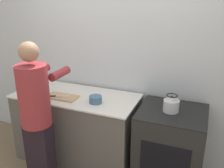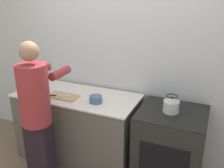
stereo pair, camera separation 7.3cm
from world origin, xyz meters
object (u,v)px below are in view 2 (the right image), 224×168
object	(u,v)px
cutting_board	(63,96)
canister_jar	(36,83)
knife	(59,96)
oven	(169,148)
person	(37,112)
bowl_prep	(96,99)
kettle	(171,105)

from	to	relation	value
cutting_board	canister_jar	world-z (taller)	canister_jar
knife	canister_jar	xyz separation A→B (m)	(-0.45, 0.15, 0.05)
oven	canister_jar	distance (m)	1.84
knife	canister_jar	world-z (taller)	canister_jar
person	knife	xyz separation A→B (m)	(-0.02, 0.42, 0.02)
knife	bowl_prep	world-z (taller)	bowl_prep
person	knife	bearing A→B (deg)	92.67
oven	canister_jar	bearing A→B (deg)	179.74
oven	knife	distance (m)	1.41
knife	canister_jar	bearing A→B (deg)	138.74
oven	person	world-z (taller)	person
oven	person	size ratio (longest dim) A/B	0.55
person	cutting_board	bearing A→B (deg)	87.02
oven	kettle	world-z (taller)	kettle
knife	oven	bearing A→B (deg)	-17.06
person	bowl_prep	distance (m)	0.65
person	kettle	bearing A→B (deg)	23.17
cutting_board	knife	bearing A→B (deg)	-150.43
bowl_prep	cutting_board	bearing A→B (deg)	-178.11
knife	bowl_prep	distance (m)	0.48
bowl_prep	canister_jar	size ratio (longest dim) A/B	0.98
knife	kettle	bearing A→B (deg)	-17.52
canister_jar	knife	bearing A→B (deg)	-18.20
cutting_board	kettle	xyz separation A→B (m)	(1.26, 0.10, 0.07)
knife	kettle	distance (m)	1.31
oven	cutting_board	world-z (taller)	cutting_board
person	kettle	xyz separation A→B (m)	(1.28, 0.55, 0.08)
person	canister_jar	distance (m)	0.74
knife	cutting_board	bearing A→B (deg)	6.50
person	canister_jar	world-z (taller)	person
person	oven	bearing A→B (deg)	23.31
kettle	cutting_board	bearing A→B (deg)	-175.37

